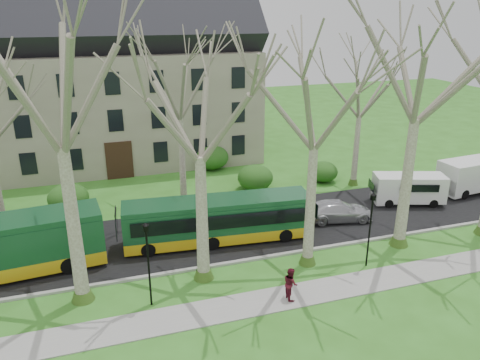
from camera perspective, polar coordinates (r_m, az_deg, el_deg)
name	(u,v)px	position (r m, az deg, el deg)	size (l,w,h in m)	color
ground	(260,274)	(26.00, 2.42, -11.38)	(120.00, 120.00, 0.00)	#336E1F
sidewalk	(277,299)	(24.03, 4.54, -14.27)	(70.00, 2.00, 0.06)	gray
road	(231,231)	(30.55, -1.15, -6.18)	(80.00, 8.00, 0.06)	black
curb	(251,260)	(27.17, 1.32, -9.68)	(80.00, 0.25, 0.14)	#A5A39E
building	(108,73)	(45.10, -15.80, 12.43)	(26.50, 12.20, 16.00)	gray
tree_row_verge	(260,149)	(23.38, 2.42, 3.77)	(49.00, 7.00, 14.00)	gray
tree_row_far	(189,123)	(33.26, -6.19, 6.88)	(33.00, 7.00, 12.00)	gray
lamp_row	(267,240)	(23.91, 3.35, -7.31)	(36.22, 0.22, 4.30)	black
hedges	(142,181)	(37.08, -11.92, -0.11)	(30.60, 8.60, 2.00)	#154C18
bus_follow	(218,219)	(28.67, -2.66, -4.83)	(11.38, 2.37, 2.84)	#144826
sedan	(338,211)	(32.33, 11.87, -3.69)	(1.91, 4.70, 1.36)	silver
van_a	(409,189)	(36.34, 19.87, -1.08)	(5.02, 1.82, 2.19)	white
van_b	(475,175)	(40.73, 26.69, 0.50)	(5.97, 2.17, 2.61)	white
pedestrian_b	(291,283)	(23.66, 6.19, -12.42)	(0.81, 0.63, 1.68)	#541320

